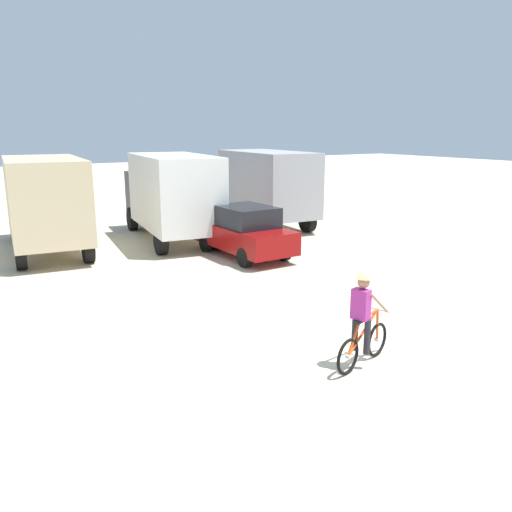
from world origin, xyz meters
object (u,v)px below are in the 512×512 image
sedan_parked (244,231)px  cyclist_orange_shirt (363,323)px  box_truck_grey_hauler (261,184)px  box_truck_tan_camper (45,200)px  box_truck_white_box (171,193)px

sedan_parked → cyclist_orange_shirt: size_ratio=2.33×
box_truck_grey_hauler → cyclist_orange_shirt: 14.68m
box_truck_grey_hauler → sedan_parked: box_truck_grey_hauler is taller
box_truck_tan_camper → sedan_parked: 7.15m
box_truck_tan_camper → box_truck_grey_hauler: size_ratio=1.01×
box_truck_grey_hauler → box_truck_white_box: bearing=-170.3°
box_truck_tan_camper → sedan_parked: bearing=-37.8°
cyclist_orange_shirt → box_truck_grey_hauler: bearing=64.8°
box_truck_white_box → box_truck_grey_hauler: 4.77m
box_truck_white_box → box_truck_grey_hauler: same height
box_truck_tan_camper → box_truck_white_box: (4.56, -0.49, 0.00)m
box_truck_tan_camper → box_truck_white_box: same height
box_truck_grey_hauler → sedan_parked: 6.01m
sedan_parked → box_truck_white_box: bearing=105.0°
box_truck_tan_camper → box_truck_grey_hauler: bearing=2.0°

